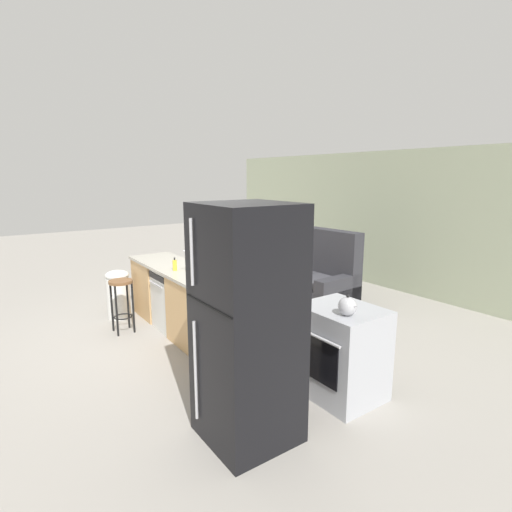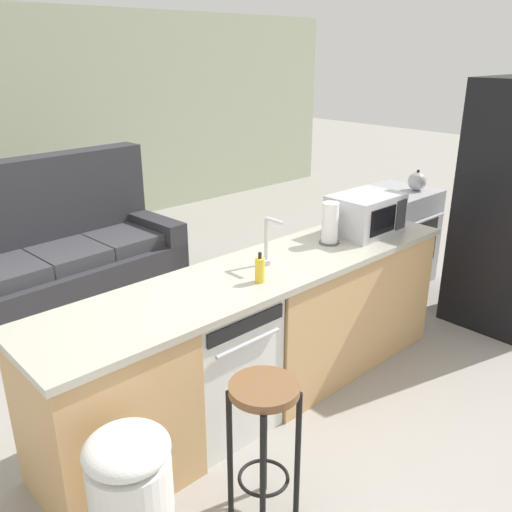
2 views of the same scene
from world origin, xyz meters
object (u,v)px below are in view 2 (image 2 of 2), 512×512
Objects in this scene: soap_bottle at (260,270)px; bar_stool at (264,423)px; dishwasher at (213,362)px; stove_range at (390,237)px; microwave at (365,214)px; kettle at (417,181)px; trash_bin at (133,507)px; couch at (60,259)px; paper_towel_roll at (330,224)px.

bar_stool is (-0.52, -0.57, -0.44)m from soap_bottle.
stove_range is (2.60, 0.55, 0.03)m from dishwasher.
microwave is (-1.21, -0.55, 0.59)m from stove_range.
kettle is 3.84m from trash_bin.
soap_bottle is at bearing -27.20° from dishwasher.
stove_range is at bearing 24.47° from microwave.
stove_range is at bearing 143.32° from kettle.
couch is (-1.30, 2.28, -0.65)m from microwave.
stove_range is 0.57m from kettle.
soap_bottle is (-1.14, -0.13, -0.07)m from microwave.
paper_towel_roll is 1.38× the size of kettle.
microwave is 2.71m from couch.
stove_range is 1.45m from microwave.
soap_bottle is 0.86× the size of kettle.
microwave reaches higher than stove_range.
bar_stool is at bearing -110.54° from dishwasher.
soap_bottle is 0.24× the size of bar_stool.
microwave is 1.44m from kettle.
kettle is 0.10× the size of couch.
dishwasher is 2.86m from kettle.
dishwasher is 0.41× the size of couch.
paper_towel_roll is 1.78m from kettle.
microwave reaches higher than bar_stool.
paper_towel_roll is 0.80m from soap_bottle.
stove_range reaches higher than trash_bin.
microwave is at bearing 6.42° from soap_bottle.
bar_stool is 1.00× the size of trash_bin.
couch reaches higher than stove_range.
couch is at bearing 87.79° from dishwasher.
soap_bottle is 2.58m from kettle.
couch is (0.97, 2.86, 0.02)m from trash_bin.
trash_bin is at bearing -158.46° from soap_bottle.
trash_bin is (-0.88, -0.58, -0.04)m from dishwasher.
microwave is at bearing -155.53° from stove_range.
paper_towel_roll reaches higher than dishwasher.
paper_towel_roll is 2.53m from couch.
kettle is (2.52, 0.55, 0.01)m from soap_bottle.
kettle is at bearing -36.68° from stove_range.
soap_bottle is 0.89m from bar_stool.
microwave is at bearing -60.24° from couch.
dishwasher is at bearing -92.21° from couch.
microwave is 0.24× the size of couch.
dishwasher is at bearing 152.80° from soap_bottle.
soap_bottle is 2.48m from couch.
dishwasher is at bearing -171.32° from kettle.
soap_bottle is at bearing -173.58° from microwave.
couch is (0.09, 2.28, -0.03)m from dishwasher.
dishwasher is 2.66m from stove_range.
stove_range is 3.05m from couch.
dishwasher is 1.21m from paper_towel_roll.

